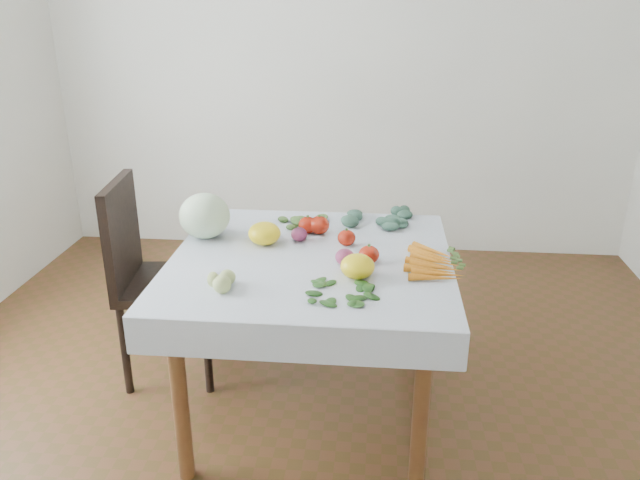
# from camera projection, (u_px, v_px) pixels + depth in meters

# --- Properties ---
(ground) EXTENTS (4.00, 4.00, 0.00)m
(ground) POSITION_uv_depth(u_px,v_px,m) (312.00, 412.00, 2.80)
(ground) COLOR #57321B
(back_wall) EXTENTS (4.00, 0.04, 2.70)m
(back_wall) POSITION_uv_depth(u_px,v_px,m) (343.00, 58.00, 4.15)
(back_wall) COLOR white
(back_wall) RESTS_ON ground
(table) EXTENTS (1.00, 1.00, 0.75)m
(table) POSITION_uv_depth(u_px,v_px,m) (311.00, 280.00, 2.56)
(table) COLOR brown
(table) RESTS_ON ground
(tablecloth) EXTENTS (1.12, 1.12, 0.01)m
(tablecloth) POSITION_uv_depth(u_px,v_px,m) (311.00, 257.00, 2.52)
(tablecloth) COLOR white
(tablecloth) RESTS_ON table
(chair) EXTENTS (0.49, 0.49, 0.97)m
(chair) POSITION_uv_depth(u_px,v_px,m) (149.00, 267.00, 2.91)
(chair) COLOR black
(chair) RESTS_ON ground
(cabbage) EXTENTS (0.28, 0.28, 0.20)m
(cabbage) POSITION_uv_depth(u_px,v_px,m) (205.00, 216.00, 2.69)
(cabbage) COLOR silver
(cabbage) RESTS_ON tablecloth
(tomato_a) EXTENTS (0.12, 0.12, 0.08)m
(tomato_a) POSITION_uv_depth(u_px,v_px,m) (319.00, 225.00, 2.75)
(tomato_a) COLOR #AB1C0B
(tomato_a) RESTS_ON tablecloth
(tomato_b) EXTENTS (0.11, 0.11, 0.07)m
(tomato_b) POSITION_uv_depth(u_px,v_px,m) (308.00, 225.00, 2.76)
(tomato_b) COLOR #AB1C0B
(tomato_b) RESTS_ON tablecloth
(tomato_c) EXTENTS (0.10, 0.10, 0.07)m
(tomato_c) POSITION_uv_depth(u_px,v_px,m) (347.00, 238.00, 2.62)
(tomato_c) COLOR #AB1C0B
(tomato_c) RESTS_ON tablecloth
(tomato_d) EXTENTS (0.10, 0.10, 0.07)m
(tomato_d) POSITION_uv_depth(u_px,v_px,m) (369.00, 255.00, 2.45)
(tomato_d) COLOR #AB1C0B
(tomato_d) RESTS_ON tablecloth
(heirloom_back) EXTENTS (0.18, 0.18, 0.10)m
(heirloom_back) POSITION_uv_depth(u_px,v_px,m) (264.00, 233.00, 2.63)
(heirloom_back) COLOR yellow
(heirloom_back) RESTS_ON tablecloth
(heirloom_front) EXTENTS (0.15, 0.15, 0.09)m
(heirloom_front) POSITION_uv_depth(u_px,v_px,m) (357.00, 266.00, 2.32)
(heirloom_front) COLOR yellow
(heirloom_front) RESTS_ON tablecloth
(onion_a) EXTENTS (0.07, 0.07, 0.06)m
(onion_a) POSITION_uv_depth(u_px,v_px,m) (299.00, 234.00, 2.67)
(onion_a) COLOR maroon
(onion_a) RESTS_ON tablecloth
(onion_b) EXTENTS (0.08, 0.08, 0.07)m
(onion_b) POSITION_uv_depth(u_px,v_px,m) (345.00, 257.00, 2.43)
(onion_b) COLOR maroon
(onion_b) RESTS_ON tablecloth
(tomatillo_cluster) EXTENTS (0.16, 0.11, 0.05)m
(tomatillo_cluster) POSITION_uv_depth(u_px,v_px,m) (212.00, 281.00, 2.25)
(tomatillo_cluster) COLOR #B1BE6D
(tomatillo_cluster) RESTS_ON tablecloth
(carrot_bunch) EXTENTS (0.20, 0.35, 0.03)m
(carrot_bunch) POSITION_uv_depth(u_px,v_px,m) (432.00, 264.00, 2.42)
(carrot_bunch) COLOR orange
(carrot_bunch) RESTS_ON tablecloth
(kale_bunch) EXTENTS (0.27, 0.27, 0.04)m
(kale_bunch) POSITION_uv_depth(u_px,v_px,m) (377.00, 218.00, 2.90)
(kale_bunch) COLOR #395E4E
(kale_bunch) RESTS_ON tablecloth
(basil_bunch) EXTENTS (0.28, 0.20, 0.01)m
(basil_bunch) POSITION_uv_depth(u_px,v_px,m) (341.00, 292.00, 2.21)
(basil_bunch) COLOR #215019
(basil_bunch) RESTS_ON tablecloth
(dill_bunch) EXTENTS (0.23, 0.18, 0.02)m
(dill_bunch) POSITION_uv_depth(u_px,v_px,m) (296.00, 223.00, 2.85)
(dill_bunch) COLOR #486B31
(dill_bunch) RESTS_ON tablecloth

